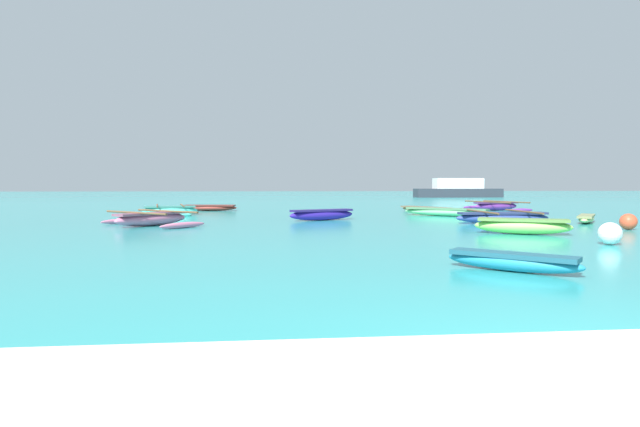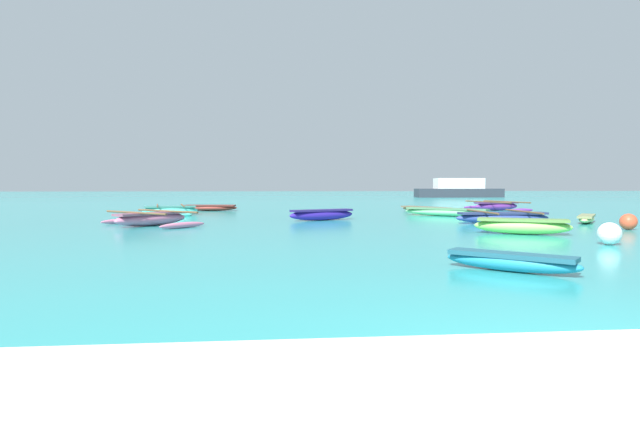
{
  "view_description": "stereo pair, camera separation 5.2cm",
  "coord_description": "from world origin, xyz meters",
  "px_view_note": "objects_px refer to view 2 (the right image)",
  "views": [
    {
      "loc": [
        -2.94,
        -3.21,
        1.44
      ],
      "look_at": [
        -0.93,
        17.76,
        0.25
      ],
      "focal_mm": 28.0,
      "sensor_mm": 36.0,
      "label": 1
    },
    {
      "loc": [
        -2.89,
        -3.22,
        1.44
      ],
      "look_at": [
        -0.93,
        17.76,
        0.25
      ],
      "focal_mm": 28.0,
      "sensor_mm": 36.0,
      "label": 2
    }
  ],
  "objects_px": {
    "moored_boat_4": "(496,206)",
    "moored_boat_7": "(426,209)",
    "mooring_buoy_1": "(628,222)",
    "moored_boat_5": "(587,218)",
    "moored_boat_0": "(447,212)",
    "moored_boat_10": "(210,207)",
    "moored_boat_1": "(511,261)",
    "moored_boat_2": "(522,226)",
    "mooring_buoy_0": "(610,234)",
    "distant_ferry": "(459,190)",
    "moored_boat_9": "(502,218)",
    "moored_boat_6": "(170,210)",
    "moored_boat_8": "(322,214)",
    "moored_boat_3": "(151,219)"
  },
  "relations": [
    {
      "from": "moored_boat_4",
      "to": "moored_boat_7",
      "type": "bearing_deg",
      "value": -175.43
    },
    {
      "from": "mooring_buoy_1",
      "to": "moored_boat_5",
      "type": "bearing_deg",
      "value": 79.64
    },
    {
      "from": "moored_boat_7",
      "to": "mooring_buoy_1",
      "type": "xyz_separation_m",
      "value": [
        3.38,
        -10.81,
        0.09
      ]
    },
    {
      "from": "moored_boat_0",
      "to": "moored_boat_10",
      "type": "distance_m",
      "value": 13.1
    },
    {
      "from": "moored_boat_1",
      "to": "moored_boat_2",
      "type": "xyz_separation_m",
      "value": [
        3.34,
        6.06,
        0.08
      ]
    },
    {
      "from": "moored_boat_2",
      "to": "moored_boat_5",
      "type": "distance_m",
      "value": 6.26
    },
    {
      "from": "moored_boat_0",
      "to": "mooring_buoy_0",
      "type": "relative_size",
      "value": 6.65
    },
    {
      "from": "moored_boat_1",
      "to": "distant_ferry",
      "type": "height_order",
      "value": "distant_ferry"
    },
    {
      "from": "moored_boat_9",
      "to": "mooring_buoy_0",
      "type": "bearing_deg",
      "value": -92.78
    },
    {
      "from": "moored_boat_1",
      "to": "moored_boat_6",
      "type": "distance_m",
      "value": 19.0
    },
    {
      "from": "mooring_buoy_0",
      "to": "moored_boat_8",
      "type": "bearing_deg",
      "value": 124.11
    },
    {
      "from": "moored_boat_2",
      "to": "distant_ferry",
      "type": "bearing_deg",
      "value": 98.21
    },
    {
      "from": "moored_boat_0",
      "to": "moored_boat_2",
      "type": "distance_m",
      "value": 8.66
    },
    {
      "from": "moored_boat_3",
      "to": "distant_ferry",
      "type": "height_order",
      "value": "distant_ferry"
    },
    {
      "from": "moored_boat_2",
      "to": "mooring_buoy_1",
      "type": "bearing_deg",
      "value": 41.66
    },
    {
      "from": "moored_boat_7",
      "to": "moored_boat_4",
      "type": "bearing_deg",
      "value": 81.45
    },
    {
      "from": "moored_boat_0",
      "to": "moored_boat_4",
      "type": "distance_m",
      "value": 6.84
    },
    {
      "from": "moored_boat_7",
      "to": "distant_ferry",
      "type": "xyz_separation_m",
      "value": [
        14.19,
        32.44,
        0.76
      ]
    },
    {
      "from": "moored_boat_6",
      "to": "mooring_buoy_1",
      "type": "bearing_deg",
      "value": -43.03
    },
    {
      "from": "moored_boat_2",
      "to": "moored_boat_6",
      "type": "xyz_separation_m",
      "value": [
        -12.3,
        10.69,
        -0.03
      ]
    },
    {
      "from": "moored_boat_9",
      "to": "moored_boat_4",
      "type": "bearing_deg",
      "value": 67.78
    },
    {
      "from": "moored_boat_7",
      "to": "mooring_buoy_1",
      "type": "distance_m",
      "value": 11.33
    },
    {
      "from": "moored_boat_5",
      "to": "distant_ferry",
      "type": "relative_size",
      "value": 0.22
    },
    {
      "from": "moored_boat_5",
      "to": "moored_boat_8",
      "type": "height_order",
      "value": "moored_boat_8"
    },
    {
      "from": "moored_boat_10",
      "to": "moored_boat_4",
      "type": "bearing_deg",
      "value": 1.18
    },
    {
      "from": "moored_boat_10",
      "to": "mooring_buoy_0",
      "type": "distance_m",
      "value": 20.91
    },
    {
      "from": "moored_boat_8",
      "to": "moored_boat_2",
      "type": "bearing_deg",
      "value": -73.75
    },
    {
      "from": "moored_boat_1",
      "to": "moored_boat_10",
      "type": "distance_m",
      "value": 22.03
    },
    {
      "from": "moored_boat_7",
      "to": "moored_boat_5",
      "type": "bearing_deg",
      "value": -1.25
    },
    {
      "from": "moored_boat_0",
      "to": "mooring_buoy_0",
      "type": "bearing_deg",
      "value": -49.96
    },
    {
      "from": "moored_boat_5",
      "to": "distant_ferry",
      "type": "bearing_deg",
      "value": 22.84
    },
    {
      "from": "moored_boat_8",
      "to": "mooring_buoy_0",
      "type": "xyz_separation_m",
      "value": [
        6.13,
        -9.06,
        0.02
      ]
    },
    {
      "from": "moored_boat_3",
      "to": "moored_boat_10",
      "type": "relative_size",
      "value": 1.29
    },
    {
      "from": "moored_boat_1",
      "to": "moored_boat_2",
      "type": "distance_m",
      "value": 6.93
    },
    {
      "from": "moored_boat_8",
      "to": "moored_boat_6",
      "type": "bearing_deg",
      "value": 124.39
    },
    {
      "from": "moored_boat_8",
      "to": "moored_boat_4",
      "type": "bearing_deg",
      "value": 10.02
    },
    {
      "from": "moored_boat_1",
      "to": "moored_boat_4",
      "type": "bearing_deg",
      "value": 108.31
    },
    {
      "from": "moored_boat_10",
      "to": "mooring_buoy_0",
      "type": "bearing_deg",
      "value": -51.14
    },
    {
      "from": "moored_boat_7",
      "to": "moored_boat_10",
      "type": "relative_size",
      "value": 1.1
    },
    {
      "from": "moored_boat_1",
      "to": "moored_boat_9",
      "type": "bearing_deg",
      "value": 107.75
    },
    {
      "from": "distant_ferry",
      "to": "moored_boat_3",
      "type": "bearing_deg",
      "value": -123.57
    },
    {
      "from": "moored_boat_3",
      "to": "moored_boat_8",
      "type": "bearing_deg",
      "value": -29.9
    },
    {
      "from": "moored_boat_2",
      "to": "mooring_buoy_1",
      "type": "height_order",
      "value": "mooring_buoy_1"
    },
    {
      "from": "moored_boat_0",
      "to": "moored_boat_8",
      "type": "relative_size",
      "value": 1.25
    },
    {
      "from": "moored_boat_5",
      "to": "moored_boat_9",
      "type": "bearing_deg",
      "value": 128.94
    },
    {
      "from": "moored_boat_4",
      "to": "moored_boat_5",
      "type": "xyz_separation_m",
      "value": [
        -0.76,
        -9.47,
        -0.08
      ]
    },
    {
      "from": "moored_boat_0",
      "to": "moored_boat_8",
      "type": "height_order",
      "value": "moored_boat_8"
    },
    {
      "from": "moored_boat_3",
      "to": "mooring_buoy_1",
      "type": "relative_size",
      "value": 7.55
    },
    {
      "from": "mooring_buoy_0",
      "to": "moored_boat_10",
      "type": "bearing_deg",
      "value": 123.95
    },
    {
      "from": "moored_boat_3",
      "to": "moored_boat_9",
      "type": "height_order",
      "value": "moored_boat_3"
    }
  ]
}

